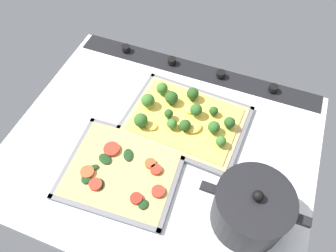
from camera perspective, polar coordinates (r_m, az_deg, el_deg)
name	(u,v)px	position (r cm, az deg, el deg)	size (l,w,h in cm)	color
ground_plane	(161,148)	(92.59, -1.24, -3.86)	(83.60, 68.47, 3.00)	silver
stove_control_panel	(196,70)	(109.13, 4.84, 9.70)	(80.25, 7.00, 2.60)	black
baking_tray_front	(186,122)	(95.52, 3.07, 0.78)	(35.32, 27.10, 1.30)	slate
broccoli_pizza	(184,117)	(94.24, 2.71, 1.64)	(32.79, 24.57, 5.82)	tan
baking_tray_back	(122,171)	(87.78, -7.93, -7.71)	(31.14, 27.51, 1.30)	slate
veggie_pizza_back	(122,170)	(87.07, -8.04, -7.61)	(28.60, 24.96, 1.90)	tan
cooking_pot	(251,209)	(78.60, 14.18, -13.80)	(24.35, 17.49, 14.90)	black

